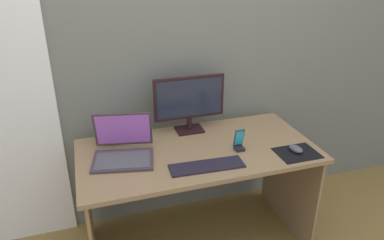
{
  "coord_description": "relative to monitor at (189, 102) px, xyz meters",
  "views": [
    {
      "loc": [
        -0.62,
        -1.86,
        1.82
      ],
      "look_at": [
        -0.04,
        -0.02,
        0.94
      ],
      "focal_mm": 33.96,
      "sensor_mm": 36.0,
      "label": 1
    }
  ],
  "objects": [
    {
      "name": "keyboard_external",
      "position": [
        -0.04,
        -0.47,
        -0.21
      ],
      "size": [
        0.43,
        0.15,
        0.01
      ],
      "primitive_type": "cube",
      "rotation": [
        0.0,
        0.0,
        -0.05
      ],
      "color": "black",
      "rests_on": "desk"
    },
    {
      "name": "fishbowl",
      "position": [
        -0.51,
        0.01,
        -0.13
      ],
      "size": [
        0.18,
        0.18,
        0.18
      ],
      "primitive_type": "sphere",
      "color": "silver",
      "rests_on": "desk"
    },
    {
      "name": "ground_plane",
      "position": [
        -0.03,
        -0.26,
        -0.94
      ],
      "size": [
        8.0,
        8.0,
        0.0
      ],
      "primitive_type": "plane",
      "color": "olive"
    },
    {
      "name": "wall_back",
      "position": [
        -0.03,
        0.18,
        0.31
      ],
      "size": [
        6.0,
        0.04,
        2.5
      ],
      "primitive_type": "cube",
      "color": "slate",
      "rests_on": "ground_plane"
    },
    {
      "name": "mousepad",
      "position": [
        0.53,
        -0.49,
        -0.21
      ],
      "size": [
        0.25,
        0.2,
        0.0
      ],
      "primitive_type": "cube",
      "color": "black",
      "rests_on": "desk"
    },
    {
      "name": "monitor",
      "position": [
        0.0,
        0.0,
        0.0
      ],
      "size": [
        0.48,
        0.14,
        0.38
      ],
      "color": "black",
      "rests_on": "desk"
    },
    {
      "name": "laptop",
      "position": [
        -0.48,
        -0.22,
        -0.16
      ],
      "size": [
        0.4,
        0.37,
        0.25
      ],
      "color": "#3C3138",
      "rests_on": "desk"
    },
    {
      "name": "phone_in_dock",
      "position": [
        0.21,
        -0.34,
        -0.16
      ],
      "size": [
        0.06,
        0.06,
        0.14
      ],
      "color": "black",
      "rests_on": "desk"
    },
    {
      "name": "mouse",
      "position": [
        0.53,
        -0.48,
        -0.19
      ],
      "size": [
        0.08,
        0.11,
        0.04
      ],
      "primitive_type": "ellipsoid",
      "rotation": [
        0.0,
        0.0,
        0.19
      ],
      "color": "#48494E",
      "rests_on": "mousepad"
    },
    {
      "name": "desk",
      "position": [
        -0.03,
        -0.26,
        -0.36
      ],
      "size": [
        1.45,
        0.72,
        0.73
      ],
      "color": "#8D6E4B",
      "rests_on": "ground_plane"
    }
  ]
}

